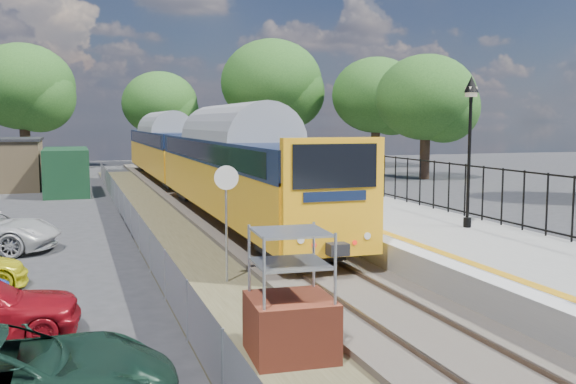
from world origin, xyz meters
name	(u,v)px	position (x,y,z in m)	size (l,w,h in m)	color
ground	(411,335)	(0.00, 0.00, 0.00)	(120.00, 120.00, 0.00)	#2D2D30
track_bed	(254,243)	(-0.47, 9.67, 0.09)	(5.90, 80.00, 0.29)	#473F38
platform	(403,233)	(4.20, 8.00, 0.45)	(5.00, 70.00, 0.90)	gray
platform_edge	(346,222)	(2.14, 8.00, 0.90)	(0.90, 70.00, 0.01)	silver
victorian_lamp_north	(470,116)	(5.30, 6.00, 4.30)	(0.44, 0.44, 4.60)	black
wire_fence	(133,223)	(-4.20, 12.00, 0.60)	(0.06, 52.00, 1.20)	#999EA3
tree_line	(168,91)	(1.40, 42.00, 6.61)	(56.80, 43.80, 11.88)	#332319
train	(190,154)	(0.00, 24.39, 2.34)	(2.82, 40.83, 3.51)	#FAAB16
brick_plinth	(291,297)	(-2.65, -0.45, 1.11)	(1.52, 1.52, 2.31)	maroon
speed_sign	(226,203)	(-2.50, 4.99, 2.09)	(0.61, 0.14, 3.04)	#999EA3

